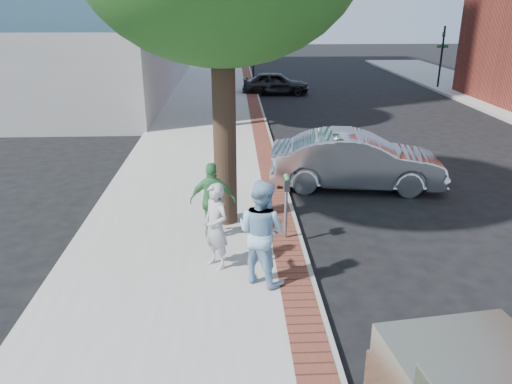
{
  "coord_description": "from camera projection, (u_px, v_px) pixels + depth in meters",
  "views": [
    {
      "loc": [
        -0.42,
        -9.07,
        5.01
      ],
      "look_at": [
        0.07,
        1.03,
        1.2
      ],
      "focal_mm": 35.0,
      "sensor_mm": 36.0,
      "label": 1
    }
  ],
  "objects": [
    {
      "name": "person_green",
      "position": [
        213.0,
        201.0,
        10.86
      ],
      "size": [
        1.03,
        0.48,
        1.71
      ],
      "primitive_type": "imported",
      "rotation": [
        0.0,
        0.0,
        3.08
      ],
      "color": "#408E4E",
      "rests_on": "sidewalk"
    },
    {
      "name": "bg_car",
      "position": [
        276.0,
        83.0,
        29.31
      ],
      "size": [
        3.98,
        1.75,
        1.33
      ],
      "primitive_type": "imported",
      "rotation": [
        0.0,
        0.0,
        1.53
      ],
      "color": "black",
      "rests_on": "ground"
    },
    {
      "name": "person_officer",
      "position": [
        261.0,
        232.0,
        9.05
      ],
      "size": [
        1.22,
        1.18,
        1.98
      ],
      "primitive_type": "imported",
      "rotation": [
        0.0,
        0.0,
        2.49
      ],
      "color": "#91BEE0",
      "rests_on": "sidewalk"
    },
    {
      "name": "curb",
      "position": [
        274.0,
        152.0,
        17.76
      ],
      "size": [
        0.1,
        60.0,
        0.15
      ],
      "primitive_type": "cube",
      "color": "gray",
      "rests_on": "ground"
    },
    {
      "name": "signal_near",
      "position": [
        253.0,
        53.0,
        30.07
      ],
      "size": [
        0.7,
        0.15,
        3.8
      ],
      "color": "black",
      "rests_on": "ground"
    },
    {
      "name": "sedan_silver",
      "position": [
        356.0,
        161.0,
        14.31
      ],
      "size": [
        5.07,
        2.34,
        1.61
      ],
      "primitive_type": "imported",
      "rotation": [
        0.0,
        0.0,
        1.44
      ],
      "color": "silver",
      "rests_on": "ground"
    },
    {
      "name": "ground",
      "position": [
        255.0,
        264.0,
        10.26
      ],
      "size": [
        120.0,
        120.0,
        0.0
      ],
      "primitive_type": "plane",
      "color": "black",
      "rests_on": "ground"
    },
    {
      "name": "brick_strip",
      "position": [
        264.0,
        150.0,
        17.71
      ],
      "size": [
        0.6,
        60.0,
        0.01
      ],
      "primitive_type": "cube",
      "color": "brown",
      "rests_on": "sidewalk"
    },
    {
      "name": "person_gray",
      "position": [
        216.0,
        226.0,
        9.58
      ],
      "size": [
        0.72,
        0.75,
        1.72
      ],
      "primitive_type": "imported",
      "rotation": [
        0.0,
        0.0,
        -0.88
      ],
      "color": "#B1B1B6",
      "rests_on": "sidewalk"
    },
    {
      "name": "sidewalk",
      "position": [
        203.0,
        153.0,
        17.64
      ],
      "size": [
        5.0,
        60.0,
        0.15
      ],
      "primitive_type": "cube",
      "color": "#9E9991",
      "rests_on": "ground"
    },
    {
      "name": "signal_far",
      "position": [
        442.0,
        52.0,
        30.58
      ],
      "size": [
        0.7,
        0.15,
        3.8
      ],
      "color": "black",
      "rests_on": "ground"
    },
    {
      "name": "office_base",
      "position": [
        19.0,
        58.0,
        29.54
      ],
      "size": [
        18.2,
        22.2,
        4.0
      ],
      "primitive_type": "cube",
      "color": "gray",
      "rests_on": "ground"
    },
    {
      "name": "parking_meter",
      "position": [
        286.0,
        194.0,
        10.7
      ],
      "size": [
        0.12,
        0.32,
        1.47
      ],
      "color": "gray",
      "rests_on": "sidewalk"
    }
  ]
}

